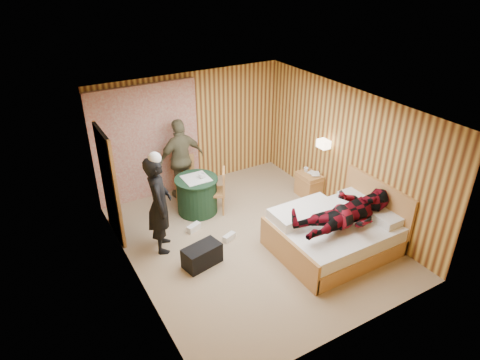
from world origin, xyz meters
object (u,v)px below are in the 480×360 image
duffel_bag (202,256)px  man_on_bed (349,206)px  woman_standing (159,205)px  wall_lamp (324,144)px  nightstand (309,184)px  chair_far (185,174)px  man_at_table (181,159)px  bed (334,233)px  chair_near (219,188)px  round_table (197,195)px

duffel_bag → man_on_bed: man_on_bed is taller
woman_standing → man_on_bed: bearing=-104.1°
wall_lamp → woman_standing: woman_standing is taller
nightstand → chair_far: chair_far is taller
man_at_table → chair_far: bearing=122.4°
bed → chair_near: size_ratio=2.19×
man_at_table → round_table: bearing=84.7°
man_at_table → duffel_bag: bearing=68.9°
chair_far → man_on_bed: 3.55m
round_table → man_at_table: bearing=90.0°
wall_lamp → man_on_bed: (-0.77, -1.61, -0.33)m
chair_far → duffel_bag: bearing=-82.8°
man_on_bed → nightstand: bearing=68.9°
wall_lamp → chair_near: bearing=160.7°
wall_lamp → woman_standing: (-3.38, 0.13, -0.42)m
bed → woman_standing: bearing=149.8°
chair_near → chair_far: bearing=-130.0°
round_table → man_on_bed: bearing=-57.8°
wall_lamp → man_at_table: (-2.35, 1.61, -0.44)m
nightstand → wall_lamp: bearing=-81.4°
round_table → duffel_bag: bearing=-112.5°
nightstand → duffel_bag: size_ratio=0.84×
wall_lamp → nightstand: 1.07m
wall_lamp → bed: (-0.80, -1.38, -0.99)m
man_on_bed → man_at_table: bearing=116.2°
round_table → chair_near: bearing=-29.0°
wall_lamp → man_on_bed: size_ratio=0.15×
wall_lamp → chair_near: size_ratio=0.28×
bed → round_table: (-1.56, 2.28, 0.07)m
nightstand → chair_near: chair_near is taller
round_table → chair_far: (0.03, 0.67, 0.16)m
chair_near → woman_standing: size_ratio=0.52×
duffel_bag → woman_standing: 1.11m
woman_standing → man_on_bed: 3.13m
duffel_bag → man_at_table: man_at_table is taller
woman_standing → man_at_table: size_ratio=1.02×
nightstand → duffel_bag: 3.09m
chair_far → chair_near: chair_far is taller
man_at_table → man_on_bed: bearing=110.9°
duffel_bag → chair_far: bearing=61.5°
nightstand → chair_far: bearing=150.7°
nightstand → round_table: 2.39m
chair_far → woman_standing: size_ratio=0.53×
bed → duffel_bag: bearing=161.5°
wall_lamp → chair_near: (-1.98, 0.69, -0.77)m
bed → man_on_bed: man_on_bed is taller
woman_standing → man_on_bed: (2.61, -1.73, 0.09)m
man_at_table → man_on_bed: (1.58, -3.21, 0.11)m
nightstand → man_on_bed: size_ratio=0.30×
wall_lamp → duffel_bag: 3.26m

